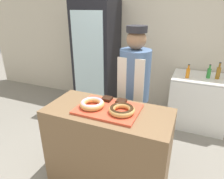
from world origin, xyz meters
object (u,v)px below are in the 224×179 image
donut_chocolate_glaze (122,109)px  bottle_orange (188,73)px  donut_light_glaze (92,104)px  chest_freezer (197,101)px  serving_tray (108,109)px  beverage_fridge (97,57)px  brownie_back_left (107,99)px  baker_person (134,93)px  bottle_amber (218,73)px  bottle_green (209,73)px  brownie_back_right (121,101)px

donut_chocolate_glaze → bottle_orange: (0.49, 1.63, -0.07)m
donut_light_glaze → chest_freezer: bearing=60.2°
serving_tray → beverage_fridge: (-0.99, 1.73, 0.03)m
serving_tray → brownie_back_left: 0.18m
baker_person → bottle_amber: size_ratio=6.58×
serving_tray → baker_person: size_ratio=0.36×
beverage_fridge → baker_person: bearing=-46.2°
brownie_back_left → bottle_orange: bottle_orange is taller
serving_tray → donut_light_glaze: donut_light_glaze is taller
brownie_back_left → bottle_orange: (0.72, 1.44, -0.05)m
serving_tray → brownie_back_left: bearing=117.3°
serving_tray → chest_freezer: size_ratio=0.69×
chest_freezer → bottle_green: (0.08, -0.03, 0.51)m
donut_light_glaze → bottle_green: 2.06m
donut_light_glaze → brownie_back_left: donut_light_glaze is taller
brownie_back_left → bottle_orange: size_ratio=0.45×
donut_chocolate_glaze → brownie_back_left: bearing=141.0°
beverage_fridge → bottle_orange: size_ratio=9.25×
brownie_back_left → bottle_amber: (1.15, 1.57, -0.03)m
brownie_back_right → bottle_amber: size_ratio=0.37×
baker_person → bottle_orange: 1.13m
beverage_fridge → chest_freezer: bearing=0.2°
serving_tray → donut_light_glaze: 0.16m
brownie_back_right → beverage_fridge: 1.91m
serving_tray → donut_chocolate_glaze: 0.16m
serving_tray → chest_freezer: bearing=63.7°
donut_light_glaze → chest_freezer: (1.01, 1.77, -0.58)m
bottle_amber → bottle_orange: bearing=-163.1°
chest_freezer → donut_chocolate_glaze: bearing=-111.7°
donut_chocolate_glaze → bottle_amber: bearing=62.4°
chest_freezer → bottle_orange: 0.57m
brownie_back_right → chest_freezer: bearing=63.8°
brownie_back_left → serving_tray: bearing=-62.7°
serving_tray → bottle_amber: (1.07, 1.72, -0.01)m
bottle_green → bottle_orange: size_ratio=1.00×
donut_chocolate_glaze → bottle_orange: bottle_orange is taller
baker_person → bottle_orange: (0.57, 0.98, 0.04)m
beverage_fridge → bottle_amber: beverage_fridge is taller
baker_person → bottle_amber: baker_person is taller
serving_tray → brownie_back_right: bearing=62.7°
brownie_back_right → bottle_green: (0.87, 1.56, -0.05)m
chest_freezer → bottle_amber: bottle_amber is taller
bottle_orange → beverage_fridge: bearing=175.1°
bottle_amber → brownie_back_left: bearing=-126.3°
donut_light_glaze → beverage_fridge: 1.96m
baker_person → donut_light_glaze: bearing=-109.6°
bottle_orange → donut_light_glaze: bearing=-116.2°
brownie_back_right → baker_person: baker_person is taller
brownie_back_left → brownie_back_right: bearing=0.0°
beverage_fridge → bottle_amber: (2.07, -0.01, -0.04)m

